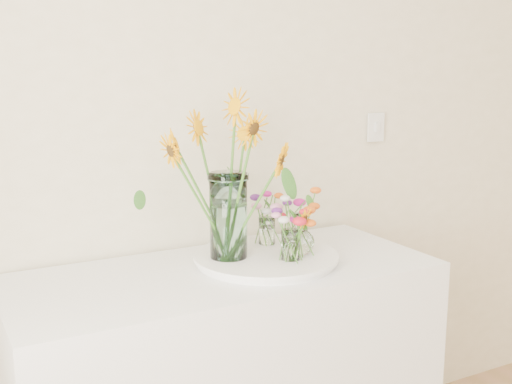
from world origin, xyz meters
TOP-DOWN VIEW (x-y plane):
  - tray at (-0.32, 1.93)m, footprint 0.47×0.47m
  - mason_jar at (-0.45, 1.96)m, footprint 0.16×0.16m
  - sunflower_bouquet at (-0.45, 1.96)m, footprint 0.85×0.85m
  - small_vase_a at (-0.28, 1.84)m, footprint 0.08×0.08m
  - wildflower_posy_a at (-0.28, 1.84)m, footprint 0.20×0.20m
  - small_vase_b at (-0.21, 1.89)m, footprint 0.12×0.12m
  - wildflower_posy_b at (-0.21, 1.89)m, footprint 0.23×0.23m
  - small_vase_c at (-0.26, 2.04)m, footprint 0.06×0.06m
  - wildflower_posy_c at (-0.26, 2.04)m, footprint 0.21×0.21m

SIDE VIEW (x-z plane):
  - tray at x=-0.32m, z-range 0.90..0.92m
  - small_vase_c at x=-0.26m, z-range 0.93..1.03m
  - small_vase_a at x=-0.28m, z-range 0.93..1.03m
  - small_vase_b at x=-0.21m, z-range 0.93..1.07m
  - wildflower_posy_c at x=-0.26m, z-range 0.93..1.12m
  - wildflower_posy_a at x=-0.28m, z-range 0.93..1.12m
  - wildflower_posy_b at x=-0.21m, z-range 0.93..1.16m
  - mason_jar at x=-0.45m, z-range 0.92..1.21m
  - sunflower_bouquet at x=-0.45m, z-range 0.93..1.48m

